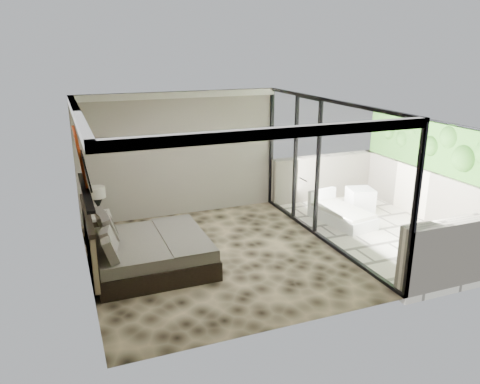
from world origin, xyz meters
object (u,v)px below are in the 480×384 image
object	(u,v)px
nightstand	(98,226)
lounger	(340,214)
bed	(145,251)
ottoman	(360,200)
table_lamp	(98,197)

from	to	relation	value
nightstand	lounger	distance (m)	5.18
bed	nightstand	xyz separation A→B (m)	(-0.65, 1.68, -0.06)
ottoman	lounger	size ratio (longest dim) A/B	0.35
bed	table_lamp	xyz separation A→B (m)	(-0.60, 1.64, 0.56)
table_lamp	bed	bearing A→B (deg)	-69.82
lounger	table_lamp	bearing A→B (deg)	160.18
ottoman	lounger	bearing A→B (deg)	-152.31
bed	table_lamp	distance (m)	1.84
nightstand	lounger	world-z (taller)	lounger
table_lamp	lounger	bearing A→B (deg)	-10.70
bed	ottoman	distance (m)	5.35
table_lamp	ottoman	distance (m)	5.90
bed	ottoman	xyz separation A→B (m)	(5.24, 1.11, -0.05)
table_lamp	ottoman	xyz separation A→B (m)	(5.84, -0.53, -0.61)
bed	lounger	world-z (taller)	bed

